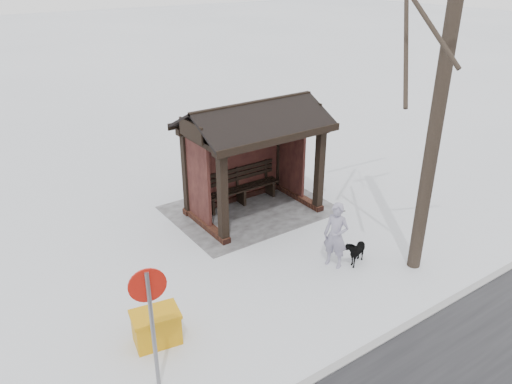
# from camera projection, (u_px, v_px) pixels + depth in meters

# --- Properties ---
(ground) EXTENTS (120.00, 120.00, 0.00)m
(ground) POSITION_uv_depth(u_px,v_px,m) (254.00, 212.00, 13.63)
(ground) COLOR silver
(ground) RESTS_ON ground
(kerb) EXTENTS (120.00, 0.15, 0.06)m
(kerb) POSITION_uv_depth(u_px,v_px,m) (416.00, 321.00, 9.54)
(kerb) COLOR gray
(kerb) RESTS_ON ground
(trampled_patch) EXTENTS (4.20, 3.20, 0.02)m
(trampled_patch) POSITION_uv_depth(u_px,v_px,m) (250.00, 209.00, 13.78)
(trampled_patch) COLOR gray
(trampled_patch) RESTS_ON ground
(bus_shelter) EXTENTS (3.60, 2.40, 3.09)m
(bus_shelter) POSITION_uv_depth(u_px,v_px,m) (250.00, 135.00, 12.83)
(bus_shelter) COLOR #371A14
(bus_shelter) RESTS_ON ground
(pedestrian) EXTENTS (0.56, 0.66, 1.54)m
(pedestrian) POSITION_uv_depth(u_px,v_px,m) (336.00, 235.00, 10.97)
(pedestrian) COLOR gray
(pedestrian) RESTS_ON ground
(dog) EXTENTS (0.81, 0.59, 0.62)m
(dog) POSITION_uv_depth(u_px,v_px,m) (355.00, 250.00, 11.28)
(dog) COLOR black
(dog) RESTS_ON ground
(grit_bin) EXTENTS (0.93, 0.71, 0.65)m
(grit_bin) POSITION_uv_depth(u_px,v_px,m) (156.00, 327.00, 8.91)
(grit_bin) COLOR #C5850B
(grit_bin) RESTS_ON ground
(road_sign) EXTENTS (0.57, 0.16, 2.25)m
(road_sign) POSITION_uv_depth(u_px,v_px,m) (150.00, 304.00, 7.43)
(road_sign) COLOR slate
(road_sign) RESTS_ON ground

